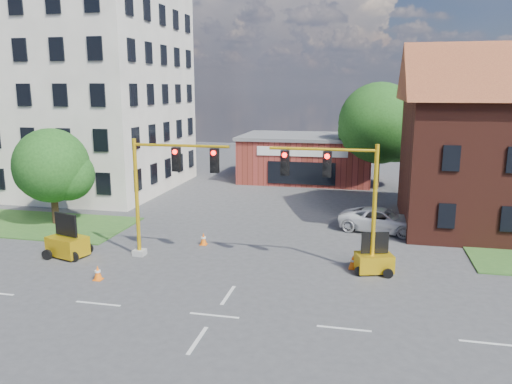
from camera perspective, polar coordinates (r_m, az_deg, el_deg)
ground at (r=20.13m, az=-4.79°, el=-13.88°), size 120.00×120.00×0.00m
lane_markings at (r=17.62m, az=-7.82°, el=-17.95°), size 60.00×36.00×0.01m
office_block at (r=46.78m, az=-21.09°, el=13.04°), size 18.40×15.40×20.60m
brick_shop at (r=48.03m, az=5.84°, el=3.95°), size 12.40×8.40×4.30m
tree_large at (r=44.49m, az=14.35°, el=7.31°), size 7.32×6.97×9.20m
tree_nw_front at (r=34.24m, az=-21.92°, el=2.55°), size 4.96×4.73×6.23m
signal_mast_west at (r=25.73m, az=-10.26°, el=0.90°), size 5.30×0.60×6.20m
signal_mast_east at (r=23.79m, az=9.49°, el=0.04°), size 5.30×0.60×6.20m
trailer_west at (r=28.07m, az=-20.74°, el=-5.56°), size 2.26×1.83×2.23m
trailer_east at (r=24.74m, az=13.34°, el=-7.64°), size 1.95×1.57×1.92m
cone_a at (r=24.43m, az=-17.64°, el=-8.80°), size 0.40×0.40×0.70m
cone_b at (r=28.43m, az=-6.02°, el=-5.36°), size 0.40×0.40×0.70m
cone_c at (r=25.11m, az=10.99°, el=-7.88°), size 0.40×0.40×0.70m
cone_d at (r=27.59m, az=13.08°, el=-6.16°), size 0.40×0.40×0.70m
pickup_white at (r=31.70m, az=14.17°, el=-3.14°), size 5.55×3.39×1.44m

